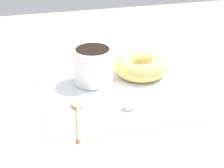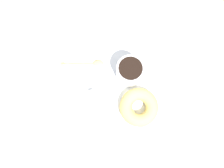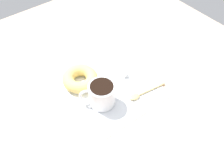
{
  "view_description": "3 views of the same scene",
  "coord_description": "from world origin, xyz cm",
  "views": [
    {
      "loc": [
        -65.77,
        17.95,
        37.07
      ],
      "look_at": [
        -0.78,
        1.01,
        2.3
      ],
      "focal_mm": 60.0,
      "sensor_mm": 36.0,
      "label": 1
    },
    {
      "loc": [
        -3.27,
        -14.13,
        78.0
      ],
      "look_at": [
        -0.78,
        1.01,
        2.3
      ],
      "focal_mm": 40.0,
      "sensor_mm": 36.0,
      "label": 2
    },
    {
      "loc": [
        31.99,
        43.35,
        64.12
      ],
      "look_at": [
        -0.78,
        1.01,
        2.3
      ],
      "focal_mm": 40.0,
      "sensor_mm": 36.0,
      "label": 3
    }
  ],
  "objects": [
    {
      "name": "sugar_cube",
      "position": [
        -7.57,
        -0.62,
        1.16
      ],
      "size": [
        1.72,
        1.72,
        1.72
      ],
      "primitive_type": "cube",
      "color": "white",
      "rests_on": "napkin"
    },
    {
      "name": "napkin",
      "position": [
        -0.78,
        1.01,
        0.15
      ],
      "size": [
        28.92,
        28.92,
        0.3
      ],
      "primitive_type": "cube",
      "rotation": [
        0.0,
        0.0,
        -0.02
      ],
      "color": "white",
      "rests_on": "ground_plane"
    },
    {
      "name": "ground_plane",
      "position": [
        0.0,
        0.0,
        -1.0
      ],
      "size": [
        120.0,
        120.0,
        2.0
      ],
      "primitive_type": "cube",
      "color": "tan"
    },
    {
      "name": "donut",
      "position": [
        6.16,
        -7.39,
        2.25
      ],
      "size": [
        11.92,
        11.92,
        3.91
      ],
      "primitive_type": "torus",
      "color": "#E5C66B",
      "rests_on": "napkin"
    },
    {
      "name": "spoon",
      "position": [
        -5.93,
        8.99,
        0.7
      ],
      "size": [
        13.88,
        3.52,
        0.9
      ],
      "color": "#D8B772",
      "rests_on": "napkin"
    },
    {
      "name": "coffee_cup",
      "position": [
        5.32,
        3.56,
        4.25
      ],
      "size": [
        10.52,
        8.34,
        7.63
      ],
      "color": "white",
      "rests_on": "napkin"
    }
  ]
}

